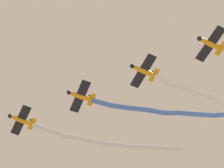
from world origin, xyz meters
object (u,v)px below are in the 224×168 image
(airplane_slot, at_px, (210,44))
(airplane_right_wing, at_px, (143,71))
(airplane_left_wing, at_px, (80,96))
(airplane_lead, at_px, (21,120))

(airplane_slot, bearing_deg, airplane_right_wing, -51.60)
(airplane_left_wing, height_order, airplane_right_wing, airplane_right_wing)
(airplane_right_wing, bearing_deg, airplane_left_wing, -50.62)
(airplane_right_wing, bearing_deg, airplane_lead, -50.59)
(airplane_left_wing, relative_size, airplane_right_wing, 1.00)
(airplane_lead, bearing_deg, airplane_left_wing, 129.56)
(airplane_right_wing, xyz_separation_m, airplane_slot, (10.25, 5.84, 0.25))
(airplane_left_wing, height_order, airplane_slot, airplane_slot)
(airplane_right_wing, distance_m, airplane_slot, 11.80)
(airplane_lead, distance_m, airplane_slot, 35.41)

